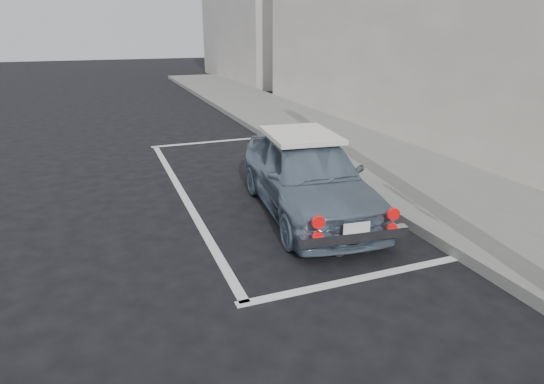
{
  "coord_description": "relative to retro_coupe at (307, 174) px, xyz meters",
  "views": [
    {
      "loc": [
        -2.08,
        -4.34,
        2.68
      ],
      "look_at": [
        -0.17,
        0.62,
        0.75
      ],
      "focal_mm": 30.0,
      "sensor_mm": 36.0,
      "label": 1
    }
  ],
  "objects": [
    {
      "name": "pline_side",
      "position": [
        -1.64,
        1.48,
        -0.6
      ],
      "size": [
        0.12,
        7.0,
        0.01
      ],
      "primitive_type": "cube",
      "color": "silver",
      "rests_on": "ground"
    },
    {
      "name": "pline_front",
      "position": [
        -0.24,
        4.98,
        -0.6
      ],
      "size": [
        3.0,
        0.12,
        0.01
      ],
      "primitive_type": "cube",
      "color": "silver",
      "rests_on": "ground"
    },
    {
      "name": "sidewalk",
      "position": [
        2.46,
        0.48,
        -0.53
      ],
      "size": [
        2.8,
        40.0,
        0.15
      ],
      "primitive_type": "cube",
      "color": "slate",
      "rests_on": "ground"
    },
    {
      "name": "pline_rear",
      "position": [
        -0.24,
        -2.02,
        -0.6
      ],
      "size": [
        3.0,
        0.12,
        0.01
      ],
      "primitive_type": "cube",
      "color": "silver",
      "rests_on": "ground"
    },
    {
      "name": "building_far",
      "position": [
        5.61,
        18.48,
        3.39
      ],
      "size": [
        3.5,
        10.0,
        8.0
      ],
      "primitive_type": "cube",
      "color": "#B5ACA4",
      "rests_on": "ground"
    },
    {
      "name": "retro_coupe",
      "position": [
        0.0,
        0.0,
        0.0
      ],
      "size": [
        1.79,
        3.66,
        1.2
      ],
      "rotation": [
        0.0,
        0.0,
        -0.11
      ],
      "color": "slate",
      "rests_on": "ground"
    },
    {
      "name": "ground",
      "position": [
        -0.74,
        -1.52,
        -0.61
      ],
      "size": [
        80.0,
        80.0,
        0.0
      ],
      "primitive_type": "plane",
      "color": "black",
      "rests_on": "ground"
    },
    {
      "name": "cat",
      "position": [
        -0.23,
        -1.44,
        -0.5
      ],
      "size": [
        0.29,
        0.41,
        0.24
      ],
      "rotation": [
        0.0,
        0.0,
        -0.37
      ],
      "color": "#7A6B5D",
      "rests_on": "ground"
    }
  ]
}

